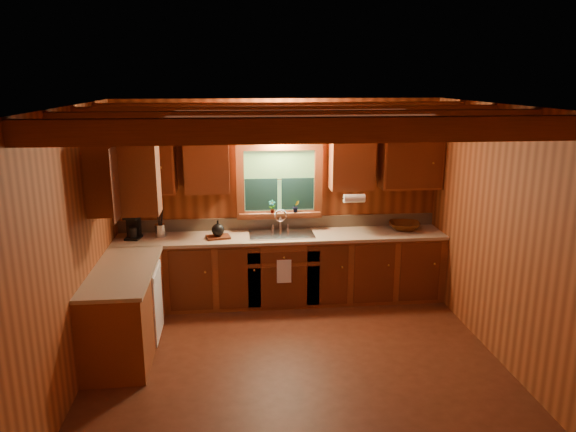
# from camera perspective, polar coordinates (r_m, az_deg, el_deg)

# --- Properties ---
(room) EXTENTS (4.20, 4.20, 4.20)m
(room) POSITION_cam_1_polar(r_m,az_deg,el_deg) (5.27, 0.91, -2.68)
(room) COLOR #502413
(room) RESTS_ON ground
(ceiling_beams) EXTENTS (4.20, 2.54, 0.18)m
(ceiling_beams) POSITION_cam_1_polar(r_m,az_deg,el_deg) (5.05, 0.97, 10.34)
(ceiling_beams) COLOR brown
(ceiling_beams) RESTS_ON room
(base_cabinets) EXTENTS (4.20, 2.22, 0.86)m
(base_cabinets) POSITION_cam_1_polar(r_m,az_deg,el_deg) (6.73, -4.65, -6.69)
(base_cabinets) COLOR brown
(base_cabinets) RESTS_ON ground
(countertop) EXTENTS (4.20, 2.24, 0.04)m
(countertop) POSITION_cam_1_polar(r_m,az_deg,el_deg) (6.59, -4.61, -3.01)
(countertop) COLOR tan
(countertop) RESTS_ON base_cabinets
(backsplash) EXTENTS (4.20, 0.02, 0.16)m
(backsplash) POSITION_cam_1_polar(r_m,az_deg,el_deg) (7.16, -0.91, -0.72)
(backsplash) COLOR tan
(backsplash) RESTS_ON room
(dishwasher_panel) EXTENTS (0.02, 0.60, 0.80)m
(dishwasher_panel) POSITION_cam_1_polar(r_m,az_deg,el_deg) (6.23, -13.61, -8.85)
(dishwasher_panel) COLOR white
(dishwasher_panel) RESTS_ON base_cabinets
(upper_cabinets) EXTENTS (4.19, 1.77, 0.78)m
(upper_cabinets) POSITION_cam_1_polar(r_m,az_deg,el_deg) (6.50, -5.56, 5.42)
(upper_cabinets) COLOR brown
(upper_cabinets) RESTS_ON room
(window) EXTENTS (1.12, 0.08, 1.00)m
(window) POSITION_cam_1_polar(r_m,az_deg,el_deg) (7.02, -0.91, 3.57)
(window) COLOR brown
(window) RESTS_ON room
(window_sill) EXTENTS (1.06, 0.14, 0.04)m
(window_sill) POSITION_cam_1_polar(r_m,az_deg,el_deg) (7.06, -0.87, 0.24)
(window_sill) COLOR brown
(window_sill) RESTS_ON room
(wall_sconce) EXTENTS (0.45, 0.21, 0.17)m
(wall_sconce) POSITION_cam_1_polar(r_m,az_deg,el_deg) (6.81, -0.84, 8.64)
(wall_sconce) COLOR black
(wall_sconce) RESTS_ON room
(paper_towel_roll) EXTENTS (0.27, 0.11, 0.11)m
(paper_towel_roll) POSITION_cam_1_polar(r_m,az_deg,el_deg) (6.87, 7.02, 1.87)
(paper_towel_roll) COLOR white
(paper_towel_roll) RESTS_ON upper_cabinets
(dish_towel) EXTENTS (0.18, 0.01, 0.30)m
(dish_towel) POSITION_cam_1_polar(r_m,az_deg,el_deg) (6.71, -0.42, -5.89)
(dish_towel) COLOR white
(dish_towel) RESTS_ON base_cabinets
(sink) EXTENTS (0.82, 0.48, 0.43)m
(sink) POSITION_cam_1_polar(r_m,az_deg,el_deg) (6.92, -0.70, -2.32)
(sink) COLOR silver
(sink) RESTS_ON countertop
(coffee_maker) EXTENTS (0.17, 0.22, 0.30)m
(coffee_maker) POSITION_cam_1_polar(r_m,az_deg,el_deg) (6.98, -16.08, -1.11)
(coffee_maker) COLOR black
(coffee_maker) RESTS_ON countertop
(utensil_crock) EXTENTS (0.13, 0.13, 0.37)m
(utensil_crock) POSITION_cam_1_polar(r_m,az_deg,el_deg) (6.98, -13.37, -1.43)
(utensil_crock) COLOR silver
(utensil_crock) RESTS_ON countertop
(cutting_board) EXTENTS (0.32, 0.26, 0.03)m
(cutting_board) POSITION_cam_1_polar(r_m,az_deg,el_deg) (6.81, -7.40, -2.23)
(cutting_board) COLOR #552412
(cutting_board) RESTS_ON countertop
(teakettle) EXTENTS (0.16, 0.16, 0.20)m
(teakettle) POSITION_cam_1_polar(r_m,az_deg,el_deg) (6.78, -7.43, -1.47)
(teakettle) COLOR black
(teakettle) RESTS_ON cutting_board
(wicker_basket) EXTENTS (0.49, 0.49, 0.10)m
(wicker_basket) POSITION_cam_1_polar(r_m,az_deg,el_deg) (7.28, 12.22, -1.04)
(wicker_basket) COLOR #48230C
(wicker_basket) RESTS_ON countertop
(potted_plant_left) EXTENTS (0.10, 0.08, 0.17)m
(potted_plant_left) POSITION_cam_1_polar(r_m,az_deg,el_deg) (6.99, -1.70, 1.00)
(potted_plant_left) COLOR #552412
(potted_plant_left) RESTS_ON window_sill
(potted_plant_right) EXTENTS (0.10, 0.09, 0.16)m
(potted_plant_right) POSITION_cam_1_polar(r_m,az_deg,el_deg) (7.04, 0.86, 1.04)
(potted_plant_right) COLOR #552412
(potted_plant_right) RESTS_ON window_sill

